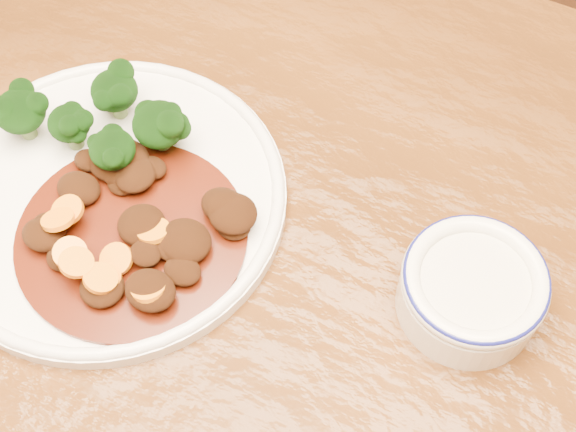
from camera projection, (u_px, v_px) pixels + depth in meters
The scene contains 5 objects.
dining_table at pixel (236, 343), 0.71m from camera, with size 1.56×1.00×0.75m.
dinner_plate at pixel (109, 197), 0.68m from camera, with size 0.30×0.30×0.02m.
broccoli_florets at pixel (97, 119), 0.68m from camera, with size 0.16×0.10×0.05m.
mince_stew at pixel (137, 221), 0.65m from camera, with size 0.19×0.19×0.04m.
dip_bowl at pixel (472, 289), 0.61m from camera, with size 0.11×0.11×0.05m.
Camera 1 is at (0.18, -0.22, 1.33)m, focal length 50.00 mm.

